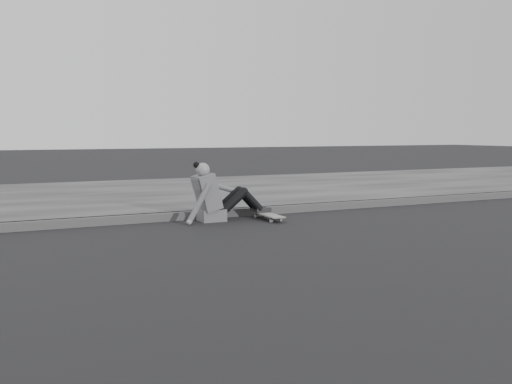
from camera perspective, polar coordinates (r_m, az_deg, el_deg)
ground at (r=7.27m, az=14.36°, el=-4.49°), size 80.00×80.00×0.00m
curb at (r=9.36m, az=4.28°, el=-1.62°), size 24.00×0.16×0.12m
sidewalk at (r=12.07m, az=-2.78°, el=0.10°), size 24.00×6.00×0.12m
skateboard at (r=8.50m, az=1.19°, el=-2.31°), size 0.20×0.78×0.09m
seated_woman at (r=8.39m, az=-4.06°, el=-0.44°), size 1.38×0.46×0.88m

